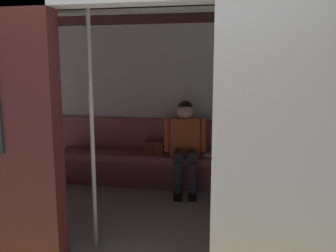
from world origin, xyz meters
TOP-DOWN VIEW (x-y plane):
  - train_car at (0.08, -1.18)m, footprint 6.40×2.66m
  - bench_seat at (0.00, -2.15)m, footprint 3.38×0.44m
  - person_seated at (-0.11, -2.10)m, footprint 0.55×0.71m
  - handbag at (0.32, -2.18)m, footprint 0.26×0.15m
  - book at (-0.43, -2.22)m, footprint 0.18×0.24m
  - grab_pole_door at (0.49, -0.47)m, footprint 0.04×0.04m

SIDE VIEW (x-z plane):
  - bench_seat at x=0.00m, z-range 0.12..0.56m
  - book at x=-0.43m, z-range 0.44..0.47m
  - handbag at x=0.32m, z-range 0.44..0.61m
  - person_seated at x=-0.11m, z-range 0.08..1.24m
  - grab_pole_door at x=0.49m, z-range 0.00..2.16m
  - train_car at x=0.08m, z-range 0.37..2.67m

